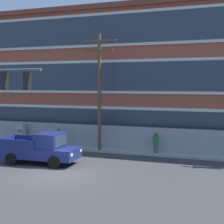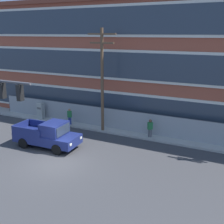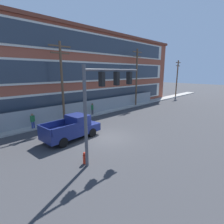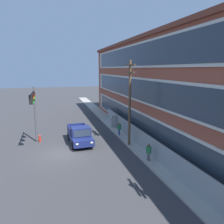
{
  "view_description": "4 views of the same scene",
  "coord_description": "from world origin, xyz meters",
  "px_view_note": "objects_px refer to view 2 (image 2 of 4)",
  "views": [
    {
      "loc": [
        9.51,
        -17.01,
        5.18
      ],
      "look_at": [
        1.37,
        5.37,
        3.22
      ],
      "focal_mm": 55.0,
      "sensor_mm": 36.0,
      "label": 1
    },
    {
      "loc": [
        11.04,
        -13.72,
        8.52
      ],
      "look_at": [
        1.61,
        5.16,
        2.52
      ],
      "focal_mm": 45.0,
      "sensor_mm": 36.0,
      "label": 2
    },
    {
      "loc": [
        -10.3,
        -10.52,
        5.77
      ],
      "look_at": [
        2.26,
        1.73,
        1.7
      ],
      "focal_mm": 28.0,
      "sensor_mm": 36.0,
      "label": 3
    },
    {
      "loc": [
        20.39,
        -0.75,
        8.01
      ],
      "look_at": [
        0.14,
        5.0,
        3.84
      ],
      "focal_mm": 35.0,
      "sensor_mm": 36.0,
      "label": 4
    }
  ],
  "objects_px": {
    "pedestrian_near_cabinet": "(150,128)",
    "pedestrian_by_fence": "(70,116)",
    "utility_pole_near_corner": "(102,77)",
    "pickup_truck_navy": "(48,135)",
    "electrical_cabinet": "(41,111)"
  },
  "relations": [
    {
      "from": "pedestrian_near_cabinet",
      "to": "pedestrian_by_fence",
      "type": "xyz_separation_m",
      "value": [
        -7.87,
        -0.15,
        0.0
      ]
    },
    {
      "from": "utility_pole_near_corner",
      "to": "pedestrian_near_cabinet",
      "type": "relative_size",
      "value": 5.26
    },
    {
      "from": "pickup_truck_navy",
      "to": "pedestrian_by_fence",
      "type": "relative_size",
      "value": 3.08
    },
    {
      "from": "utility_pole_near_corner",
      "to": "pedestrian_near_cabinet",
      "type": "bearing_deg",
      "value": 2.62
    },
    {
      "from": "electrical_cabinet",
      "to": "pedestrian_by_fence",
      "type": "relative_size",
      "value": 1.06
    },
    {
      "from": "pedestrian_by_fence",
      "to": "electrical_cabinet",
      "type": "bearing_deg",
      "value": 175.55
    },
    {
      "from": "utility_pole_near_corner",
      "to": "pedestrian_by_fence",
      "type": "bearing_deg",
      "value": 179.22
    },
    {
      "from": "electrical_cabinet",
      "to": "utility_pole_near_corner",
      "type": "bearing_deg",
      "value": -2.66
    },
    {
      "from": "pickup_truck_navy",
      "to": "electrical_cabinet",
      "type": "height_order",
      "value": "pickup_truck_navy"
    },
    {
      "from": "pickup_truck_navy",
      "to": "utility_pole_near_corner",
      "type": "height_order",
      "value": "utility_pole_near_corner"
    },
    {
      "from": "pickup_truck_navy",
      "to": "electrical_cabinet",
      "type": "distance_m",
      "value": 7.35
    },
    {
      "from": "electrical_cabinet",
      "to": "pedestrian_near_cabinet",
      "type": "xyz_separation_m",
      "value": [
        11.57,
        -0.14,
        0.08
      ]
    },
    {
      "from": "pedestrian_by_fence",
      "to": "pickup_truck_navy",
      "type": "bearing_deg",
      "value": -73.39
    },
    {
      "from": "utility_pole_near_corner",
      "to": "pedestrian_near_cabinet",
      "type": "xyz_separation_m",
      "value": [
        4.33,
        0.2,
        -3.96
      ]
    },
    {
      "from": "utility_pole_near_corner",
      "to": "electrical_cabinet",
      "type": "bearing_deg",
      "value": 177.34
    }
  ]
}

